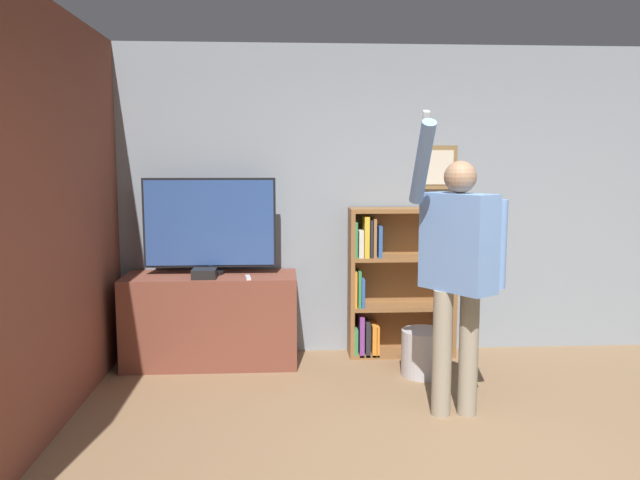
% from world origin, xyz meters
% --- Properties ---
extents(wall_back, '(7.08, 0.09, 2.70)m').
position_xyz_m(wall_back, '(0.00, 2.70, 1.35)').
color(wall_back, gray).
rests_on(wall_back, ground_plane).
extents(wall_side_brick, '(0.06, 4.27, 2.70)m').
position_xyz_m(wall_side_brick, '(-2.57, 1.33, 1.35)').
color(wall_side_brick, brown).
rests_on(wall_side_brick, ground_plane).
extents(tv_ledge, '(1.43, 0.56, 0.76)m').
position_xyz_m(tv_ledge, '(-1.72, 2.37, 0.38)').
color(tv_ledge, brown).
rests_on(tv_ledge, ground_plane).
extents(television, '(1.10, 0.22, 0.81)m').
position_xyz_m(television, '(-1.72, 2.41, 1.18)').
color(television, black).
rests_on(television, tv_ledge).
extents(game_console, '(0.19, 0.17, 0.08)m').
position_xyz_m(game_console, '(-1.76, 2.22, 0.80)').
color(game_console, black).
rests_on(game_console, tv_ledge).
extents(remote_loose, '(0.06, 0.14, 0.02)m').
position_xyz_m(remote_loose, '(-1.40, 2.18, 0.77)').
color(remote_loose, white).
rests_on(remote_loose, tv_ledge).
extents(bookshelf, '(0.92, 0.28, 1.30)m').
position_xyz_m(bookshelf, '(-0.17, 2.52, 0.64)').
color(bookshelf, brown).
rests_on(bookshelf, ground_plane).
extents(person, '(0.64, 0.59, 2.01)m').
position_xyz_m(person, '(0.03, 1.19, 1.05)').
color(person, gray).
rests_on(person, ground_plane).
extents(waste_bin, '(0.36, 0.36, 0.37)m').
position_xyz_m(waste_bin, '(-0.00, 1.97, 0.18)').
color(waste_bin, '#B7B7BC').
rests_on(waste_bin, ground_plane).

